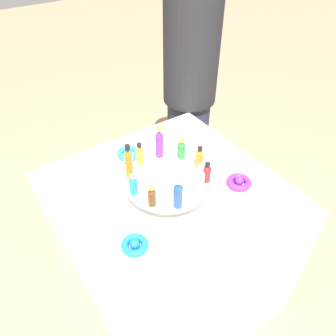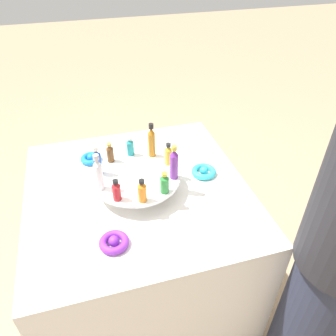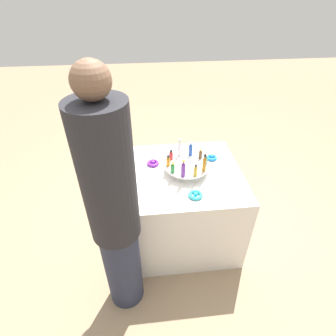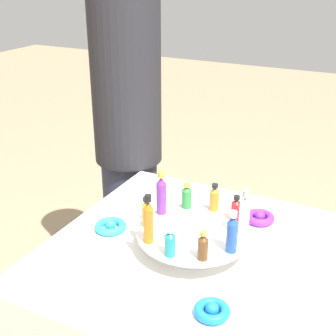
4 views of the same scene
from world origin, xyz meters
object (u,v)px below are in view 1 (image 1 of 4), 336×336
at_px(bottle_red, 207,173).
at_px(ribbon_bow_purple, 239,182).
at_px(ribbon_bow_blue, 135,245).
at_px(bottle_brown, 152,196).
at_px(bottle_green, 181,149).
at_px(ribbon_bow_teal, 128,153).
at_px(bottle_purple, 159,143).
at_px(bottle_clear, 200,182).
at_px(bottle_teal, 133,185).
at_px(bottle_orange, 199,157).
at_px(bottle_amber, 129,163).
at_px(bottle_blue, 178,194).
at_px(bottle_gold, 140,154).
at_px(display_stand, 168,183).
at_px(person_figure, 190,75).

bearing_deg(bottle_red, ribbon_bow_purple, -15.27).
height_order(bottle_red, ribbon_bow_purple, bottle_red).
bearing_deg(ribbon_bow_blue, ribbon_bow_purple, 3.20).
bearing_deg(bottle_red, bottle_brown, 177.35).
height_order(bottle_green, ribbon_bow_blue, bottle_green).
height_order(bottle_green, ribbon_bow_teal, bottle_green).
bearing_deg(bottle_purple, bottle_red, -74.65).
relative_size(bottle_purple, bottle_clear, 0.97).
xyz_separation_m(bottle_teal, bottle_orange, (0.29, -0.01, 0.00)).
height_order(bottle_teal, bottle_clear, bottle_clear).
distance_m(bottle_amber, bottle_teal, 0.09).
bearing_deg(bottle_blue, bottle_gold, 87.35).
bearing_deg(bottle_red, ribbon_bow_teal, 108.89).
xyz_separation_m(display_stand, ribbon_bow_teal, (-0.02, 0.28, -0.03)).
bearing_deg(bottle_orange, person_figure, 55.77).
height_order(bottle_purple, ribbon_bow_teal, bottle_purple).
relative_size(bottle_blue, ribbon_bow_blue, 1.36).
distance_m(bottle_green, bottle_teal, 0.27).
height_order(ribbon_bow_purple, ribbon_bow_teal, ribbon_bow_purple).
height_order(display_stand, bottle_purple, bottle_purple).
height_order(bottle_green, bottle_orange, bottle_orange).
bearing_deg(ribbon_bow_blue, bottle_red, 10.72).
distance_m(bottle_brown, bottle_orange, 0.27).
bearing_deg(bottle_amber, bottle_teal, -110.65).
xyz_separation_m(display_stand, person_figure, (0.51, 0.54, 0.10)).
relative_size(ribbon_bow_teal, person_figure, 0.06).
relative_size(bottle_purple, bottle_amber, 0.96).
distance_m(display_stand, bottle_red, 0.16).
bearing_deg(ribbon_bow_purple, bottle_brown, 172.45).
distance_m(bottle_orange, ribbon_bow_teal, 0.34).
relative_size(ribbon_bow_blue, person_figure, 0.05).
bearing_deg(bottle_amber, bottle_purple, 15.35).
xyz_separation_m(bottle_purple, bottle_teal, (-0.19, -0.13, -0.03)).
distance_m(bottle_green, bottle_purple, 0.09).
distance_m(bottle_purple, person_figure, 0.61).
bearing_deg(bottle_green, ribbon_bow_teal, 123.45).
bearing_deg(bottle_gold, bottle_clear, -74.65).
relative_size(display_stand, bottle_teal, 3.98).
height_order(bottle_brown, bottle_clear, bottle_clear).
height_order(bottle_gold, bottle_brown, bottle_gold).
distance_m(bottle_blue, bottle_orange, 0.23).
height_order(bottle_clear, ribbon_bow_teal, bottle_clear).
relative_size(bottle_purple, ribbon_bow_blue, 1.57).
xyz_separation_m(bottle_gold, ribbon_bow_purple, (0.29, -0.27, -0.10)).
distance_m(bottle_blue, bottle_red, 0.17).
distance_m(bottle_orange, ribbon_bow_blue, 0.42).
xyz_separation_m(bottle_brown, bottle_orange, (0.26, 0.07, 0.00)).
xyz_separation_m(bottle_green, ribbon_bow_purple, (0.13, -0.21, -0.09)).
height_order(bottle_clear, bottle_orange, bottle_clear).
distance_m(bottle_clear, person_figure, 0.82).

